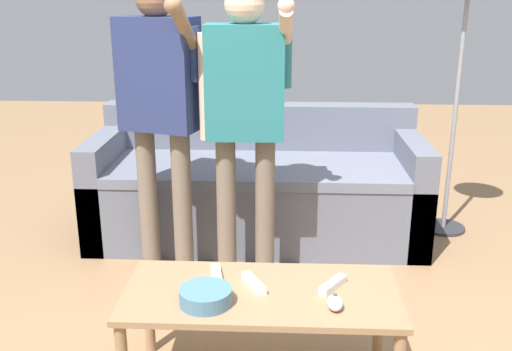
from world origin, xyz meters
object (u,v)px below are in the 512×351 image
game_remote_nunchuk (335,303)px  game_remote_wand_near (254,283)px  snack_bowl (206,296)px  player_center (245,105)px  coffee_table (261,303)px  player_left (160,97)px  couch (257,189)px  game_remote_wand_spare (333,285)px  game_remote_wand_far (216,275)px

game_remote_nunchuk → game_remote_wand_near: bearing=153.4°
snack_bowl → player_center: player_center is taller
coffee_table → player_left: player_left is taller
couch → player_center: 0.97m
player_center → game_remote_wand_spare: (0.39, -0.83, -0.54)m
couch → player_center: size_ratio=1.33×
game_remote_wand_spare → game_remote_nunchuk: bearing=-91.6°
coffee_table → player_center: 1.07m
snack_bowl → game_remote_wand_near: bearing=38.5°
coffee_table → player_left: size_ratio=0.67×
game_remote_wand_far → game_remote_wand_spare: (0.46, -0.06, -0.00)m
game_remote_nunchuk → player_center: 1.18m
player_left → game_remote_wand_near: 1.20m
coffee_table → game_remote_nunchuk: size_ratio=12.03×
game_remote_wand_near → player_left: bearing=119.9°
player_center → game_remote_nunchuk: bearing=-68.6°
game_remote_wand_far → game_remote_wand_spare: same height
player_left → snack_bowl: bearing=-71.2°
game_remote_nunchuk → game_remote_wand_spare: size_ratio=0.60×
snack_bowl → game_remote_wand_spare: 0.50m
snack_bowl → player_left: size_ratio=0.12×
game_remote_nunchuk → player_center: size_ratio=0.06×
player_center → game_remote_wand_spare: bearing=-64.8°
player_center → game_remote_wand_far: (-0.07, -0.77, -0.54)m
game_remote_wand_spare → player_left: bearing=132.3°
game_remote_nunchuk → game_remote_wand_far: bearing=155.0°
game_remote_wand_near → game_remote_wand_spare: size_ratio=1.08×
player_center → snack_bowl: bearing=-95.0°
game_remote_nunchuk → game_remote_wand_spare: 0.15m
player_center → game_remote_wand_spare: 1.07m
coffee_table → game_remote_wand_far: game_remote_wand_far is taller
coffee_table → snack_bowl: bearing=-153.2°
game_remote_nunchuk → player_left: bearing=127.8°
game_remote_nunchuk → player_left: player_left is taller
game_remote_nunchuk → game_remote_wand_far: size_ratio=0.57×
player_center → player_left: bearing=168.9°
couch → coffee_table: size_ratio=1.95×
couch → snack_bowl: (-0.11, -1.66, 0.16)m
game_remote_nunchuk → player_center: bearing=111.4°
game_remote_wand_spare → player_center: bearing=115.2°
game_remote_nunchuk → player_left: 1.47m
player_left → game_remote_wand_spare: bearing=-47.7°
player_center → game_remote_wand_far: size_ratio=10.09×
coffee_table → game_remote_wand_near: (-0.03, 0.03, 0.07)m
player_left → player_center: size_ratio=1.02×
coffee_table → couch: bearing=93.2°
player_left → game_remote_wand_far: size_ratio=10.30×
game_remote_nunchuk → game_remote_wand_near: game_remote_nunchuk is taller
coffee_table → game_remote_wand_near: size_ratio=6.62×
game_remote_wand_near → game_remote_wand_far: 0.16m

